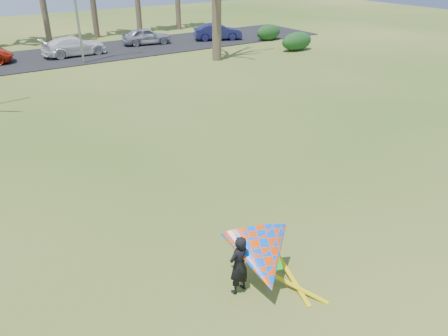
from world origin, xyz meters
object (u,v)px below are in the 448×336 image
car_4 (146,36)px  car_3 (74,46)px  kite_flyer (261,259)px  car_5 (218,32)px

car_4 → car_3: bearing=108.4°
car_4 → kite_flyer: size_ratio=1.57×
car_4 → kite_flyer: 28.91m
car_3 → car_5: (11.75, -0.55, -0.00)m
car_3 → car_4: size_ratio=1.18×
car_4 → kite_flyer: bearing=169.8°
car_5 → kite_flyer: size_ratio=1.64×
kite_flyer → car_4: bearing=70.5°
kite_flyer → car_5: bearing=59.0°
car_4 → kite_flyer: kite_flyer is taller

